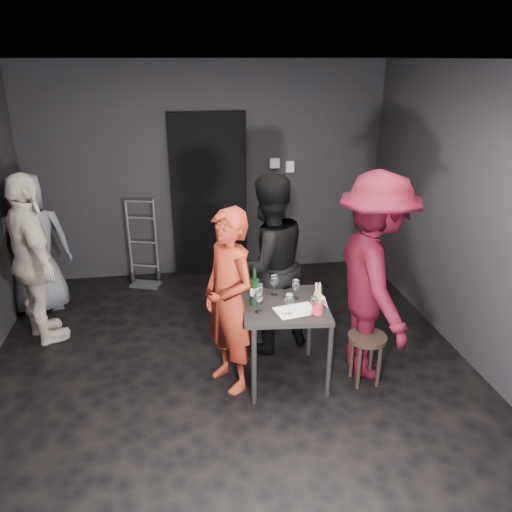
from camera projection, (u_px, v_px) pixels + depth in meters
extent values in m
cube|color=black|center=(233.00, 378.00, 4.54)|extent=(4.50, 5.00, 0.02)
cube|color=silver|center=(227.00, 59.00, 3.53)|extent=(4.50, 5.00, 0.02)
cube|color=black|center=(208.00, 172.00, 6.32)|extent=(4.50, 0.04, 2.70)
cube|color=black|center=(312.00, 478.00, 1.74)|extent=(4.50, 0.04, 2.70)
cube|color=black|center=(485.00, 224.00, 4.37)|extent=(0.04, 5.00, 2.70)
cube|color=black|center=(209.00, 196.00, 6.38)|extent=(0.95, 0.10, 2.10)
cube|color=#B7B7B2|center=(275.00, 163.00, 6.37)|extent=(0.12, 0.06, 0.12)
cube|color=#B7B7B2|center=(290.00, 166.00, 6.41)|extent=(0.10, 0.06, 0.14)
cylinder|color=#B2B2B7|center=(130.00, 243.00, 6.23)|extent=(0.03, 0.03, 1.09)
cylinder|color=#B2B2B7|center=(156.00, 242.00, 6.28)|extent=(0.03, 0.03, 1.09)
cube|color=#B2B2B7|center=(146.00, 284.00, 6.36)|extent=(0.36, 0.20, 0.03)
cylinder|color=black|center=(133.00, 276.00, 6.44)|extent=(0.04, 0.16, 0.16)
cylinder|color=black|center=(159.00, 274.00, 6.48)|extent=(0.04, 0.16, 0.16)
cube|color=black|center=(285.00, 306.00, 4.28)|extent=(0.72, 0.72, 0.04)
cylinder|color=black|center=(254.00, 367.00, 4.08)|extent=(0.04, 0.04, 0.71)
cylinder|color=black|center=(329.00, 360.00, 4.17)|extent=(0.04, 0.04, 0.71)
cylinder|color=black|center=(243.00, 328.00, 4.66)|extent=(0.04, 0.04, 0.71)
cylinder|color=black|center=(310.00, 323.00, 4.76)|extent=(0.04, 0.04, 0.71)
cylinder|color=black|center=(367.00, 338.00, 4.32)|extent=(0.34, 0.34, 0.04)
cylinder|color=black|center=(371.00, 355.00, 4.51)|extent=(0.04, 0.04, 0.41)
cylinder|color=black|center=(352.00, 357.00, 4.48)|extent=(0.04, 0.04, 0.41)
cylinder|color=black|center=(359.00, 368.00, 4.32)|extent=(0.04, 0.04, 0.41)
cylinder|color=black|center=(379.00, 367.00, 4.34)|extent=(0.04, 0.04, 0.41)
imported|color=maroon|center=(229.00, 295.00, 4.15)|extent=(0.67, 0.76, 1.75)
imported|color=black|center=(267.00, 251.00, 4.68)|extent=(1.12, 0.85, 2.05)
imported|color=#380610|center=(376.00, 254.00, 4.23)|extent=(0.73, 1.51, 2.32)
imported|color=beige|center=(31.00, 248.00, 4.80)|extent=(1.09, 1.30, 2.01)
imported|color=#565661|center=(32.00, 240.00, 5.46)|extent=(0.92, 0.66, 1.70)
cube|color=white|center=(296.00, 311.00, 4.15)|extent=(0.37, 0.28, 0.00)
cylinder|color=black|center=(254.00, 292.00, 4.21)|extent=(0.08, 0.08, 0.23)
cylinder|color=black|center=(254.00, 274.00, 4.15)|extent=(0.03, 0.03, 0.10)
cylinder|color=white|center=(254.00, 291.00, 4.21)|extent=(0.08, 0.08, 0.07)
cylinder|color=red|center=(318.00, 308.00, 4.09)|extent=(0.09, 0.09, 0.10)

